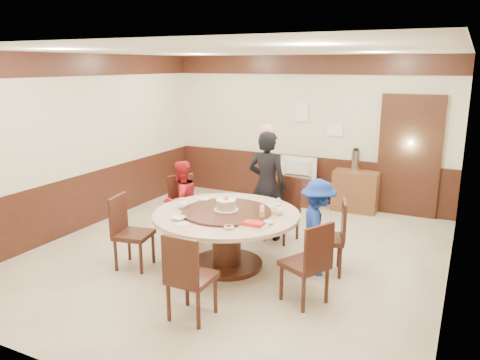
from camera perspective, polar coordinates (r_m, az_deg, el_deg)
The scene contains 30 objects.
room at distance 6.42m, azimuth -0.37°, elevation -0.05°, with size 6.00×6.04×2.84m.
banquet_table at distance 6.18m, azimuth -1.66°, elevation -5.91°, with size 1.91×1.91×0.78m.
chair_0 at distance 6.21m, azimuth 10.61°, elevation -8.33°, with size 0.56×0.55×0.97m.
chair_1 at distance 7.22m, azimuth 5.13°, elevation -4.93°, with size 0.53×0.54×0.97m.
chair_2 at distance 7.30m, azimuth -6.52°, elevation -4.73°, with size 0.61×0.61×0.97m.
chair_3 at distance 6.41m, azimuth -12.93°, elevation -7.73°, with size 0.52×0.52×0.97m.
chair_4 at distance 5.09m, azimuth -5.99°, elevation -13.35°, with size 0.44×0.45×0.97m.
chair_5 at distance 5.42m, azimuth 8.00°, elevation -11.64°, with size 0.60×0.59×0.97m.
person_standing at distance 7.12m, azimuth 3.31°, elevation -0.64°, with size 0.61×0.40×1.69m, color black.
person_red at distance 7.15m, azimuth -7.17°, elevation -2.54°, with size 0.60×0.47×1.23m, color #AB161D.
person_blue at distance 6.04m, azimuth 9.45°, elevation -5.71°, with size 0.80×0.46×1.24m, color navy.
birthday_cake at distance 6.10m, azimuth -1.70°, elevation -3.02°, with size 0.32×0.32×0.21m.
teapot_left at distance 6.31m, azimuth -7.03°, elevation -2.96°, with size 0.17×0.15×0.13m, color white.
teapot_right at distance 6.03m, azimuth 4.58°, elevation -3.68°, with size 0.17×0.15×0.13m, color white.
bowl_0 at distance 6.62m, azimuth -4.41°, elevation -2.44°, with size 0.17×0.17×0.04m, color white.
bowl_1 at distance 5.51m, azimuth -1.37°, elevation -5.81°, with size 0.12×0.12×0.04m, color white.
bowl_2 at distance 5.87m, azimuth -7.49°, elevation -4.66°, with size 0.17×0.17×0.04m, color white.
bowl_3 at distance 5.69m, azimuth 3.51°, elevation -5.19°, with size 0.13×0.13×0.04m, color white.
saucer_near at distance 5.70m, azimuth -6.99°, elevation -5.37°, with size 0.18×0.18×0.01m, color white.
saucer_far at distance 6.36m, azimuth 4.04°, elevation -3.25°, with size 0.18×0.18×0.01m, color white.
shrimp_platter at distance 5.58m, azimuth 1.65°, elevation -5.46°, with size 0.30×0.20×0.06m.
bottle_0 at distance 5.87m, azimuth 2.70°, elevation -3.96°, with size 0.06×0.06×0.16m, color white.
bottle_1 at distance 5.88m, azimuth 4.23°, elevation -3.95°, with size 0.06×0.06×0.16m, color white.
bottle_2 at distance 6.17m, azimuth 4.72°, elevation -3.10°, with size 0.06×0.06×0.16m, color white.
tv_stand at distance 9.11m, azimuth 6.89°, elevation -1.33°, with size 0.85×0.45×0.50m, color #371911.
television at distance 9.00m, azimuth 6.98°, elevation 1.49°, with size 0.73×0.10×0.42m, color gray.
side_cabinet at distance 8.81m, azimuth 13.89°, elevation -1.33°, with size 0.80×0.40×0.75m, color brown.
thermos at distance 8.69m, azimuth 13.90°, elevation 2.29°, with size 0.15×0.15×0.38m, color silver.
notice_left at distance 9.03m, azimuth 7.51°, elevation 8.21°, with size 0.25×0.00×0.35m, color white.
notice_right at distance 8.88m, azimuth 11.43°, elevation 6.01°, with size 0.30×0.00×0.22m, color white.
Camera 1 is at (2.82, -5.55, 2.63)m, focal length 35.00 mm.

